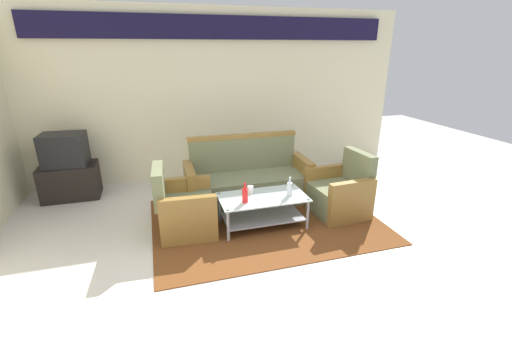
{
  "coord_description": "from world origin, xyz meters",
  "views": [
    {
      "loc": [
        -1.2,
        -3.0,
        2.17
      ],
      "look_at": [
        -0.05,
        0.85,
        0.65
      ],
      "focal_mm": 24.45,
      "sensor_mm": 36.0,
      "label": 1
    }
  ],
  "objects_px": {
    "coffee_table": "(263,206)",
    "bottle_red": "(245,195)",
    "armchair_right": "(340,194)",
    "television": "(64,150)",
    "bottle_clear": "(290,189)",
    "tv_stand": "(71,181)",
    "couch": "(248,181)",
    "armchair_left": "(184,210)",
    "cup": "(250,190)"
  },
  "relations": [
    {
      "from": "bottle_red",
      "to": "television",
      "type": "relative_size",
      "value": 0.41
    },
    {
      "from": "bottle_clear",
      "to": "television",
      "type": "relative_size",
      "value": 0.4
    },
    {
      "from": "couch",
      "to": "bottle_clear",
      "type": "relative_size",
      "value": 7.21
    },
    {
      "from": "couch",
      "to": "bottle_red",
      "type": "bearing_deg",
      "value": 73.7
    },
    {
      "from": "cup",
      "to": "television",
      "type": "relative_size",
      "value": 0.16
    },
    {
      "from": "bottle_clear",
      "to": "bottle_red",
      "type": "distance_m",
      "value": 0.59
    },
    {
      "from": "couch",
      "to": "television",
      "type": "height_order",
      "value": "television"
    },
    {
      "from": "armchair_left",
      "to": "bottle_red",
      "type": "xyz_separation_m",
      "value": [
        0.71,
        -0.26,
        0.22
      ]
    },
    {
      "from": "tv_stand",
      "to": "cup",
      "type": "bearing_deg",
      "value": -33.2
    },
    {
      "from": "bottle_clear",
      "to": "television",
      "type": "height_order",
      "value": "television"
    },
    {
      "from": "tv_stand",
      "to": "television",
      "type": "height_order",
      "value": "television"
    },
    {
      "from": "armchair_left",
      "to": "bottle_red",
      "type": "bearing_deg",
      "value": 73.04
    },
    {
      "from": "bottle_clear",
      "to": "armchair_right",
      "type": "bearing_deg",
      "value": 9.31
    },
    {
      "from": "armchair_left",
      "to": "tv_stand",
      "type": "xyz_separation_m",
      "value": [
        -1.55,
        1.56,
        -0.03
      ]
    },
    {
      "from": "armchair_left",
      "to": "television",
      "type": "height_order",
      "value": "television"
    },
    {
      "from": "couch",
      "to": "cup",
      "type": "distance_m",
      "value": 0.69
    },
    {
      "from": "cup",
      "to": "bottle_red",
      "type": "bearing_deg",
      "value": -118.93
    },
    {
      "from": "armchair_left",
      "to": "bottle_red",
      "type": "relative_size",
      "value": 3.37
    },
    {
      "from": "cup",
      "to": "tv_stand",
      "type": "distance_m",
      "value": 2.88
    },
    {
      "from": "armchair_right",
      "to": "cup",
      "type": "distance_m",
      "value": 1.27
    },
    {
      "from": "armchair_left",
      "to": "cup",
      "type": "height_order",
      "value": "armchair_left"
    },
    {
      "from": "bottle_clear",
      "to": "cup",
      "type": "xyz_separation_m",
      "value": [
        -0.45,
        0.21,
        -0.05
      ]
    },
    {
      "from": "armchair_left",
      "to": "bottle_red",
      "type": "height_order",
      "value": "armchair_left"
    },
    {
      "from": "bottle_red",
      "to": "tv_stand",
      "type": "xyz_separation_m",
      "value": [
        -2.27,
        1.82,
        -0.25
      ]
    },
    {
      "from": "armchair_right",
      "to": "television",
      "type": "distance_m",
      "value": 4.04
    },
    {
      "from": "couch",
      "to": "bottle_red",
      "type": "xyz_separation_m",
      "value": [
        -0.28,
        -0.91,
        0.19
      ]
    },
    {
      "from": "coffee_table",
      "to": "bottle_red",
      "type": "height_order",
      "value": "bottle_red"
    },
    {
      "from": "bottle_clear",
      "to": "television",
      "type": "bearing_deg",
      "value": 147.96
    },
    {
      "from": "armchair_left",
      "to": "cup",
      "type": "bearing_deg",
      "value": 92.31
    },
    {
      "from": "coffee_table",
      "to": "television",
      "type": "relative_size",
      "value": 1.77
    },
    {
      "from": "couch",
      "to": "armchair_left",
      "type": "bearing_deg",
      "value": 33.93
    },
    {
      "from": "armchair_right",
      "to": "tv_stand",
      "type": "bearing_deg",
      "value": 61.9
    },
    {
      "from": "couch",
      "to": "bottle_clear",
      "type": "height_order",
      "value": "couch"
    },
    {
      "from": "couch",
      "to": "armchair_left",
      "type": "distance_m",
      "value": 1.18
    },
    {
      "from": "couch",
      "to": "television",
      "type": "xyz_separation_m",
      "value": [
        -2.55,
        0.92,
        0.44
      ]
    },
    {
      "from": "television",
      "to": "cup",
      "type": "bearing_deg",
      "value": 149.8
    },
    {
      "from": "bottle_clear",
      "to": "tv_stand",
      "type": "bearing_deg",
      "value": 148.0
    },
    {
      "from": "coffee_table",
      "to": "armchair_left",
      "type": "bearing_deg",
      "value": 171.03
    },
    {
      "from": "bottle_clear",
      "to": "cup",
      "type": "height_order",
      "value": "bottle_clear"
    },
    {
      "from": "coffee_table",
      "to": "television",
      "type": "height_order",
      "value": "television"
    },
    {
      "from": "bottle_red",
      "to": "television",
      "type": "distance_m",
      "value": 2.92
    },
    {
      "from": "couch",
      "to": "bottle_red",
      "type": "height_order",
      "value": "couch"
    },
    {
      "from": "bottle_clear",
      "to": "tv_stand",
      "type": "relative_size",
      "value": 0.31
    },
    {
      "from": "coffee_table",
      "to": "bottle_red",
      "type": "distance_m",
      "value": 0.37
    },
    {
      "from": "armchair_right",
      "to": "bottle_clear",
      "type": "height_order",
      "value": "armchair_right"
    },
    {
      "from": "cup",
      "to": "couch",
      "type": "bearing_deg",
      "value": 77.88
    },
    {
      "from": "coffee_table",
      "to": "armchair_right",
      "type": "bearing_deg",
      "value": 3.1
    },
    {
      "from": "bottle_red",
      "to": "cup",
      "type": "height_order",
      "value": "bottle_red"
    },
    {
      "from": "armchair_right",
      "to": "cup",
      "type": "height_order",
      "value": "armchair_right"
    },
    {
      "from": "couch",
      "to": "tv_stand",
      "type": "xyz_separation_m",
      "value": [
        -2.55,
        0.92,
        -0.06
      ]
    }
  ]
}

